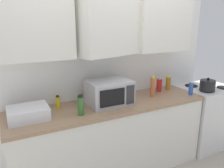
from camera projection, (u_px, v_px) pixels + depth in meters
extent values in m
cube|color=white|center=(99.00, 65.00, 2.73)|extent=(3.19, 0.06, 2.60)
cube|color=white|center=(33.00, 20.00, 2.10)|extent=(0.73, 0.33, 0.75)
cube|color=white|center=(107.00, 21.00, 2.39)|extent=(0.79, 0.52, 0.75)
cube|color=white|center=(161.00, 21.00, 2.76)|extent=(0.73, 0.33, 0.75)
cube|color=white|center=(111.00, 140.00, 2.68)|extent=(2.29, 0.60, 0.86)
cube|color=#9E7A5B|center=(111.00, 105.00, 2.56)|extent=(2.32, 0.63, 0.04)
cube|color=silver|center=(204.00, 116.00, 3.33)|extent=(0.76, 0.64, 0.90)
cylinder|color=black|center=(207.00, 91.00, 3.01)|extent=(0.18, 0.18, 0.01)
cylinder|color=black|center=(224.00, 88.00, 3.16)|extent=(0.18, 0.18, 0.01)
cylinder|color=black|center=(191.00, 86.00, 3.25)|extent=(0.18, 0.18, 0.01)
cylinder|color=black|center=(207.00, 83.00, 3.40)|extent=(0.18, 0.18, 0.01)
cylinder|color=black|center=(207.00, 85.00, 2.99)|extent=(0.20, 0.20, 0.14)
sphere|color=black|center=(208.00, 79.00, 2.97)|extent=(0.04, 0.04, 0.04)
cube|color=#B7B7BC|center=(109.00, 92.00, 2.51)|extent=(0.48, 0.36, 0.28)
cube|color=black|center=(113.00, 98.00, 2.33)|extent=(0.29, 0.01, 0.18)
cube|color=#2D2D33|center=(130.00, 95.00, 2.43)|extent=(0.10, 0.01, 0.21)
cube|color=silver|center=(28.00, 113.00, 2.14)|extent=(0.38, 0.30, 0.12)
cylinder|color=silver|center=(131.00, 89.00, 2.89)|extent=(0.08, 0.08, 0.13)
cylinder|color=black|center=(132.00, 83.00, 2.87)|extent=(0.06, 0.06, 0.02)
cylinder|color=gold|center=(58.00, 102.00, 2.42)|extent=(0.05, 0.05, 0.12)
cylinder|color=black|center=(57.00, 96.00, 2.40)|extent=(0.03, 0.03, 0.02)
cylinder|color=red|center=(159.00, 85.00, 2.99)|extent=(0.07, 0.07, 0.17)
cylinder|color=silver|center=(160.00, 78.00, 2.96)|extent=(0.04, 0.04, 0.02)
cylinder|color=#386B2D|center=(81.00, 106.00, 2.22)|extent=(0.06, 0.06, 0.19)
cylinder|color=black|center=(80.00, 96.00, 2.19)|extent=(0.05, 0.05, 0.02)
cylinder|color=#BC6638|center=(153.00, 87.00, 2.77)|extent=(0.06, 0.06, 0.24)
cylinder|color=yellow|center=(153.00, 77.00, 2.73)|extent=(0.04, 0.04, 0.02)
cylinder|color=#2D56B7|center=(191.00, 89.00, 2.85)|extent=(0.05, 0.05, 0.16)
cylinder|color=silver|center=(192.00, 82.00, 2.83)|extent=(0.03, 0.03, 0.02)
cylinder|color=#AD701E|center=(168.00, 83.00, 3.06)|extent=(0.06, 0.06, 0.17)
cylinder|color=yellow|center=(169.00, 77.00, 3.04)|extent=(0.05, 0.05, 0.02)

